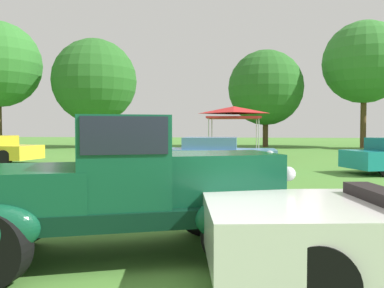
# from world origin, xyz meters

# --- Properties ---
(ground_plane) EXTENTS (120.00, 120.00, 0.00)m
(ground_plane) POSITION_xyz_m (0.00, 0.00, 0.00)
(ground_plane) COLOR #4C8433
(feature_pickup_truck) EXTENTS (4.42, 2.83, 1.70)m
(feature_pickup_truck) POSITION_xyz_m (-0.69, 0.27, 0.86)
(feature_pickup_truck) COLOR black
(feature_pickup_truck) RESTS_ON ground_plane
(show_car_skyblue) EXTENTS (4.32, 1.75, 1.22)m
(show_car_skyblue) POSITION_xyz_m (-0.08, 9.91, 0.60)
(show_car_skyblue) COLOR #669EDB
(show_car_skyblue) RESTS_ON ground_plane
(canopy_tent_left_field) EXTENTS (2.79, 2.79, 2.71)m
(canopy_tent_left_field) POSITION_xyz_m (0.55, 16.95, 2.42)
(canopy_tent_left_field) COLOR #B7B7BC
(canopy_tent_left_field) RESTS_ON ground_plane
(treeline_mid_left) EXTENTS (6.61, 6.61, 8.56)m
(treeline_mid_left) POSITION_xyz_m (-10.52, 26.11, 5.25)
(treeline_mid_left) COLOR #47331E
(treeline_mid_left) RESTS_ON ground_plane
(treeline_center) EXTENTS (6.10, 6.10, 7.88)m
(treeline_center) POSITION_xyz_m (3.00, 28.69, 4.82)
(treeline_center) COLOR #47331E
(treeline_center) RESTS_ON ground_plane
(treeline_mid_right) EXTENTS (6.38, 6.38, 9.87)m
(treeline_mid_right) POSITION_xyz_m (10.53, 28.22, 6.67)
(treeline_mid_right) COLOR brown
(treeline_mid_right) RESTS_ON ground_plane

